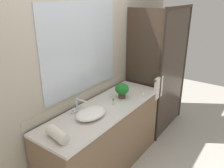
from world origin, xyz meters
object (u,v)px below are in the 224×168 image
at_px(faucet, 78,107).
at_px(rolled_towel_near_edge, 57,134).
at_px(amenity_bottle_conditioner, 113,102).
at_px(sink_basin, 91,113).
at_px(potted_plant, 122,90).
at_px(amenity_bottle_lotion, 142,94).

distance_m(faucet, rolled_towel_near_edge, 0.55).
height_order(faucet, amenity_bottle_conditioner, faucet).
bearing_deg(rolled_towel_near_edge, faucet, 23.77).
xyz_separation_m(sink_basin, potted_plant, (0.60, -0.01, 0.08)).
height_order(amenity_bottle_lotion, amenity_bottle_conditioner, amenity_bottle_conditioner).
relative_size(amenity_bottle_lotion, amenity_bottle_conditioner, 0.94).
bearing_deg(faucet, amenity_bottle_conditioner, -31.58).
bearing_deg(potted_plant, amenity_bottle_lotion, -45.13).
distance_m(potted_plant, amenity_bottle_lotion, 0.28).
bearing_deg(sink_basin, potted_plant, -1.14).
height_order(amenity_bottle_conditioner, rolled_towel_near_edge, rolled_towel_near_edge).
bearing_deg(amenity_bottle_lotion, amenity_bottle_conditioner, 158.07).
xyz_separation_m(sink_basin, rolled_towel_near_edge, (-0.50, -0.03, 0.01)).
bearing_deg(faucet, sink_basin, -90.00).
relative_size(faucet, rolled_towel_near_edge, 0.69).
relative_size(potted_plant, rolled_towel_near_edge, 0.81).
relative_size(sink_basin, faucet, 2.27).
xyz_separation_m(sink_basin, amenity_bottle_lotion, (0.79, -0.20, -0.01)).
bearing_deg(amenity_bottle_lotion, rolled_towel_near_edge, 172.22).
bearing_deg(sink_basin, amenity_bottle_lotion, -14.44).
relative_size(sink_basin, rolled_towel_near_edge, 1.56).
relative_size(faucet, potted_plant, 0.85).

